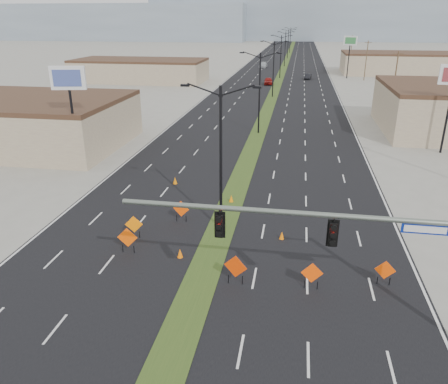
% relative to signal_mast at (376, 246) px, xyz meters
% --- Properties ---
extents(ground, '(600.00, 600.00, 0.00)m').
position_rel_signal_mast_xyz_m(ground, '(-8.56, -2.00, -4.79)').
color(ground, gray).
rests_on(ground, ground).
extents(road_surface, '(25.00, 400.00, 0.02)m').
position_rel_signal_mast_xyz_m(road_surface, '(-8.56, 98.00, -4.79)').
color(road_surface, black).
rests_on(road_surface, ground).
extents(median_strip, '(2.00, 400.00, 0.04)m').
position_rel_signal_mast_xyz_m(median_strip, '(-8.56, 98.00, -4.79)').
color(median_strip, '#2B4719').
rests_on(median_strip, ground).
extents(building_sw_far, '(30.00, 14.00, 4.50)m').
position_rel_signal_mast_xyz_m(building_sw_far, '(-40.56, 83.00, -2.54)').
color(building_sw_far, tan).
rests_on(building_sw_far, ground).
extents(building_se_far, '(44.00, 16.00, 5.00)m').
position_rel_signal_mast_xyz_m(building_se_far, '(29.44, 108.00, -2.29)').
color(building_se_far, tan).
rests_on(building_se_far, ground).
extents(mesa_west, '(180.00, 50.00, 22.00)m').
position_rel_signal_mast_xyz_m(mesa_west, '(-128.56, 278.00, 6.21)').
color(mesa_west, gray).
rests_on(mesa_west, ground).
extents(mesa_center, '(220.00, 50.00, 28.00)m').
position_rel_signal_mast_xyz_m(mesa_center, '(31.44, 298.00, 9.21)').
color(mesa_center, gray).
rests_on(mesa_center, ground).
extents(mesa_backdrop, '(140.00, 50.00, 32.00)m').
position_rel_signal_mast_xyz_m(mesa_backdrop, '(-38.56, 318.00, 11.21)').
color(mesa_backdrop, gray).
rests_on(mesa_backdrop, ground).
extents(signal_mast, '(16.30, 0.60, 8.00)m').
position_rel_signal_mast_xyz_m(signal_mast, '(0.00, 0.00, 0.00)').
color(signal_mast, slate).
rests_on(signal_mast, ground).
extents(streetlight_0, '(5.15, 0.24, 10.02)m').
position_rel_signal_mast_xyz_m(streetlight_0, '(-8.56, 10.00, 0.63)').
color(streetlight_0, black).
rests_on(streetlight_0, ground).
extents(streetlight_1, '(5.15, 0.24, 10.02)m').
position_rel_signal_mast_xyz_m(streetlight_1, '(-8.56, 38.00, 0.63)').
color(streetlight_1, black).
rests_on(streetlight_1, ground).
extents(streetlight_2, '(5.15, 0.24, 10.02)m').
position_rel_signal_mast_xyz_m(streetlight_2, '(-8.56, 66.00, 0.63)').
color(streetlight_2, black).
rests_on(streetlight_2, ground).
extents(streetlight_3, '(5.15, 0.24, 10.02)m').
position_rel_signal_mast_xyz_m(streetlight_3, '(-8.56, 94.00, 0.63)').
color(streetlight_3, black).
rests_on(streetlight_3, ground).
extents(streetlight_4, '(5.15, 0.24, 10.02)m').
position_rel_signal_mast_xyz_m(streetlight_4, '(-8.56, 122.00, 0.63)').
color(streetlight_4, black).
rests_on(streetlight_4, ground).
extents(streetlight_5, '(5.15, 0.24, 10.02)m').
position_rel_signal_mast_xyz_m(streetlight_5, '(-8.56, 150.00, 0.63)').
color(streetlight_5, black).
rests_on(streetlight_5, ground).
extents(streetlight_6, '(5.15, 0.24, 10.02)m').
position_rel_signal_mast_xyz_m(streetlight_6, '(-8.56, 178.00, 0.63)').
color(streetlight_6, black).
rests_on(streetlight_6, ground).
extents(utility_pole_1, '(1.60, 0.20, 9.00)m').
position_rel_signal_mast_xyz_m(utility_pole_1, '(11.44, 58.00, -0.12)').
color(utility_pole_1, '#4C3823').
rests_on(utility_pole_1, ground).
extents(utility_pole_2, '(1.60, 0.20, 9.00)m').
position_rel_signal_mast_xyz_m(utility_pole_2, '(11.44, 93.00, -0.12)').
color(utility_pole_2, '#4C3823').
rests_on(utility_pole_2, ground).
extents(utility_pole_3, '(1.60, 0.20, 9.00)m').
position_rel_signal_mast_xyz_m(utility_pole_3, '(11.44, 128.00, -0.12)').
color(utility_pole_3, '#4C3823').
rests_on(utility_pole_3, ground).
extents(car_left, '(2.11, 4.57, 1.52)m').
position_rel_signal_mast_xyz_m(car_left, '(-10.56, 82.42, -4.03)').
color(car_left, maroon).
rests_on(car_left, ground).
extents(car_mid, '(1.85, 3.99, 1.27)m').
position_rel_signal_mast_xyz_m(car_mid, '(-1.68, 92.98, -4.16)').
color(car_mid, black).
rests_on(car_mid, ground).
extents(car_far, '(2.32, 5.22, 1.49)m').
position_rel_signal_mast_xyz_m(car_far, '(-14.62, 117.43, -4.05)').
color(car_far, '#AEB2B7').
rests_on(car_far, ground).
extents(construction_sign_0, '(1.30, 0.14, 1.73)m').
position_rel_signal_mast_xyz_m(construction_sign_0, '(-13.78, 5.63, -3.77)').
color(construction_sign_0, '#FC5105').
rests_on(construction_sign_0, ground).
extents(construction_sign_1, '(1.22, 0.22, 1.64)m').
position_rel_signal_mast_xyz_m(construction_sign_1, '(-11.62, 10.63, -3.83)').
color(construction_sign_1, '#FF4A05').
rests_on(construction_sign_1, ground).
extents(construction_sign_2, '(1.18, 0.26, 1.59)m').
position_rel_signal_mast_xyz_m(construction_sign_2, '(-14.12, 7.65, -3.86)').
color(construction_sign_2, orange).
rests_on(construction_sign_2, ground).
extents(construction_sign_3, '(1.33, 0.35, 1.81)m').
position_rel_signal_mast_xyz_m(construction_sign_3, '(-6.56, 3.28, -3.72)').
color(construction_sign_3, red).
rests_on(construction_sign_3, ground).
extents(construction_sign_4, '(1.13, 0.15, 1.51)m').
position_rel_signal_mast_xyz_m(construction_sign_4, '(1.65, 4.60, -3.91)').
color(construction_sign_4, '#F14505').
rests_on(construction_sign_4, ground).
extents(construction_sign_5, '(1.21, 0.12, 1.61)m').
position_rel_signal_mast_xyz_m(construction_sign_5, '(-2.37, 3.51, -3.84)').
color(construction_sign_5, '#FE4605').
rests_on(construction_sign_5, ground).
extents(cone_0, '(0.37, 0.37, 0.60)m').
position_rel_signal_mast_xyz_m(cone_0, '(-10.38, 5.58, -4.49)').
color(cone_0, '#FF6D05').
rests_on(cone_0, ground).
extents(cone_1, '(0.49, 0.49, 0.62)m').
position_rel_signal_mast_xyz_m(cone_1, '(-8.56, 14.80, -4.48)').
color(cone_1, orange).
rests_on(cone_1, ground).
extents(cone_2, '(0.39, 0.39, 0.56)m').
position_rel_signal_mast_xyz_m(cone_2, '(-4.22, 9.09, -4.51)').
color(cone_2, orange).
rests_on(cone_2, ground).
extents(cone_3, '(0.51, 0.51, 0.66)m').
position_rel_signal_mast_xyz_m(cone_3, '(-14.18, 18.11, -4.46)').
color(cone_3, orange).
rests_on(cone_3, ground).
extents(pole_sign_west, '(3.22, 0.98, 9.86)m').
position_rel_signal_mast_xyz_m(pole_sign_west, '(-24.75, 20.74, 3.27)').
color(pole_sign_west, black).
rests_on(pole_sign_west, ground).
extents(pole_sign_east_far, '(3.09, 1.61, 9.87)m').
position_rel_signal_mast_xyz_m(pole_sign_east_far, '(7.77, 96.51, 3.28)').
color(pole_sign_east_far, black).
rests_on(pole_sign_east_far, ground).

